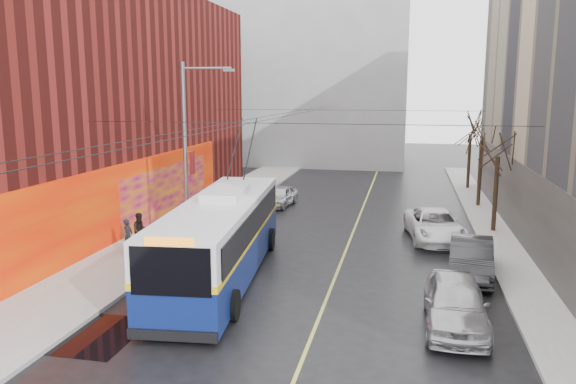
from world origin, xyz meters
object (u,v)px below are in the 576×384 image
object	(u,v)px
tree_far	(471,124)
parked_car_a	(456,303)
parked_car_c	(435,225)
pedestrian_b	(140,231)
streetlight_pole	(188,150)
pedestrian_a	(128,236)
tree_near	(499,142)
parked_car_b	(471,258)
following_car	(280,196)
trolleybus	(221,237)
tree_mid	(483,128)

from	to	relation	value
tree_far	parked_car_a	size ratio (longest dim) A/B	1.33
parked_car_c	pedestrian_b	xyz separation A→B (m)	(-13.98, -5.10, 0.24)
streetlight_pole	pedestrian_a	bearing A→B (deg)	-137.71
tree_near	parked_car_a	distance (m)	14.31
pedestrian_a	parked_car_a	bearing A→B (deg)	-110.72
tree_far	parked_car_c	distance (m)	17.09
tree_far	parked_car_b	world-z (taller)	tree_far
streetlight_pole	pedestrian_b	xyz separation A→B (m)	(-2.04, -1.32, -3.82)
following_car	pedestrian_b	distance (m)	12.73
parked_car_c	trolleybus	bearing A→B (deg)	-146.52
trolleybus	parked_car_b	distance (m)	10.39
tree_mid	pedestrian_a	size ratio (longest dim) A/B	4.18
parked_car_a	following_car	xyz separation A→B (m)	(-10.01, 18.08, -0.16)
parked_car_c	pedestrian_a	distance (m)	15.39
parked_car_c	pedestrian_a	world-z (taller)	pedestrian_a
tree_mid	pedestrian_b	xyz separation A→B (m)	(-17.18, -14.32, -4.23)
tree_near	pedestrian_a	distance (m)	19.62
tree_near	tree_far	size ratio (longest dim) A/B	0.97
tree_far	parked_car_b	distance (m)	22.48
pedestrian_b	pedestrian_a	bearing A→B (deg)	-151.25
streetlight_pole	tree_mid	distance (m)	19.96
parked_car_a	pedestrian_a	bearing A→B (deg)	160.53
parked_car_c	following_car	world-z (taller)	parked_car_c
streetlight_pole	tree_mid	world-z (taller)	streetlight_pole
trolleybus	parked_car_c	distance (m)	12.00
streetlight_pole	tree_near	size ratio (longest dim) A/B	1.41
pedestrian_a	pedestrian_b	distance (m)	0.81
tree_far	following_car	xyz separation A→B (m)	(-13.04, -9.28, -4.46)
parked_car_b	pedestrian_a	xyz separation A→B (m)	(-15.42, -0.11, 0.15)
tree_mid	following_car	world-z (taller)	tree_mid
following_car	tree_far	bearing A→B (deg)	42.49
tree_mid	following_car	distance (m)	14.01
parked_car_b	pedestrian_b	xyz separation A→B (m)	(-15.18, 0.65, 0.22)
tree_mid	parked_car_c	distance (m)	10.73
tree_mid	trolleybus	size ratio (longest dim) A/B	0.50
parked_car_a	pedestrian_b	size ratio (longest dim) A/B	2.82
tree_near	parked_car_c	bearing A→B (deg)	-145.35
trolleybus	parked_car_b	world-z (taller)	trolleybus
pedestrian_a	trolleybus	bearing A→B (deg)	-112.20
streetlight_pole	trolleybus	world-z (taller)	streetlight_pole
parked_car_a	pedestrian_b	distance (m)	15.38
streetlight_pole	pedestrian_b	distance (m)	4.53
streetlight_pole	tree_far	size ratio (longest dim) A/B	1.37
following_car	parked_car_b	bearing A→B (deg)	-41.90
streetlight_pole	trolleybus	bearing A→B (deg)	-54.13
streetlight_pole	parked_car_a	bearing A→B (deg)	-31.31
tree_far	pedestrian_b	xyz separation A→B (m)	(-17.18, -21.32, -4.12)
tree_far	trolleybus	distance (m)	27.26
parked_car_b	parked_car_c	bearing A→B (deg)	107.18
parked_car_a	trolleybus	bearing A→B (deg)	161.41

